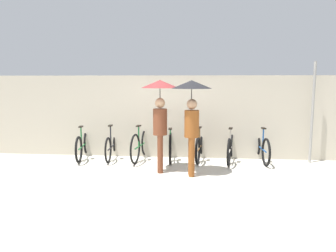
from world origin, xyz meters
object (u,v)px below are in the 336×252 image
at_px(parked_bicycle_1, 112,145).
at_px(pedestrian_center, 192,104).
at_px(parked_bicycle_2, 141,145).
at_px(parked_bicycle_3, 170,145).
at_px(pedestrian_leading, 160,103).
at_px(parked_bicycle_4, 200,146).
at_px(parked_bicycle_5, 231,147).
at_px(parked_bicycle_6, 261,147).
at_px(parked_bicycle_0, 83,145).

bearing_deg(parked_bicycle_1, pedestrian_center, -125.33).
xyz_separation_m(parked_bicycle_2, pedestrian_center, (1.37, -1.30, 1.19)).
xyz_separation_m(parked_bicycle_3, pedestrian_leading, (-0.14, -1.12, 1.19)).
relative_size(parked_bicycle_4, parked_bicycle_5, 0.98).
relative_size(parked_bicycle_1, parked_bicycle_2, 0.98).
xyz_separation_m(parked_bicycle_1, pedestrian_center, (2.16, -1.36, 1.23)).
bearing_deg(parked_bicycle_5, parked_bicycle_6, -72.46).
bearing_deg(pedestrian_leading, parked_bicycle_2, 114.57).
height_order(parked_bicycle_4, parked_bicycle_6, parked_bicycle_6).
relative_size(parked_bicycle_5, pedestrian_center, 0.81).
xyz_separation_m(parked_bicycle_2, parked_bicycle_5, (2.37, -0.01, -0.03)).
height_order(parked_bicycle_1, parked_bicycle_6, parked_bicycle_6).
bearing_deg(parked_bicycle_2, pedestrian_center, -126.99).
distance_m(parked_bicycle_6, pedestrian_center, 2.57).
relative_size(parked_bicycle_0, pedestrian_center, 0.82).
height_order(parked_bicycle_0, parked_bicycle_1, parked_bicycle_0).
bearing_deg(pedestrian_center, parked_bicycle_3, 107.81).
xyz_separation_m(parked_bicycle_6, pedestrian_leading, (-2.51, -1.16, 1.22)).
distance_m(parked_bicycle_1, parked_bicycle_6, 3.94).
distance_m(parked_bicycle_3, pedestrian_center, 1.89).
height_order(parked_bicycle_0, parked_bicycle_3, parked_bicycle_0).
relative_size(parked_bicycle_1, parked_bicycle_3, 0.99).
bearing_deg(parked_bicycle_4, parked_bicycle_3, 100.44).
relative_size(parked_bicycle_1, parked_bicycle_5, 1.01).
xyz_separation_m(parked_bicycle_5, pedestrian_leading, (-1.72, -1.06, 1.21)).
height_order(parked_bicycle_1, pedestrian_center, pedestrian_center).
bearing_deg(parked_bicycle_6, parked_bicycle_1, 86.40).
height_order(parked_bicycle_5, pedestrian_center, pedestrian_center).
height_order(parked_bicycle_0, pedestrian_center, pedestrian_center).
distance_m(parked_bicycle_0, pedestrian_center, 3.44).
bearing_deg(parked_bicycle_0, pedestrian_center, -121.44).
height_order(parked_bicycle_0, parked_bicycle_6, parked_bicycle_0).
xyz_separation_m(parked_bicycle_6, pedestrian_center, (-1.79, -1.39, 1.22)).
xyz_separation_m(parked_bicycle_0, pedestrian_center, (2.95, -1.28, 1.22)).
bearing_deg(parked_bicycle_6, parked_bicycle_0, 87.27).
distance_m(parked_bicycle_0, parked_bicycle_1, 0.79).
xyz_separation_m(parked_bicycle_0, parked_bicycle_2, (1.58, 0.01, 0.03)).
bearing_deg(parked_bicycle_6, pedestrian_center, 123.87).
relative_size(parked_bicycle_2, parked_bicycle_5, 1.03).
distance_m(parked_bicycle_2, parked_bicycle_4, 1.58).
bearing_deg(pedestrian_leading, parked_bicycle_3, 76.40).
distance_m(parked_bicycle_1, pedestrian_leading, 2.20).
bearing_deg(pedestrian_leading, parked_bicycle_6, 18.46).
relative_size(parked_bicycle_3, parked_bicycle_5, 1.02).
xyz_separation_m(parked_bicycle_5, parked_bicycle_6, (0.79, 0.10, -0.00)).
bearing_deg(parked_bicycle_0, parked_bicycle_2, -97.35).
distance_m(parked_bicycle_3, parked_bicycle_4, 0.79).
height_order(parked_bicycle_1, parked_bicycle_5, parked_bicycle_5).
bearing_deg(parked_bicycle_1, parked_bicycle_6, -92.69).
bearing_deg(parked_bicycle_6, pedestrian_leading, 110.93).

